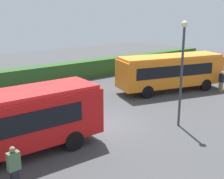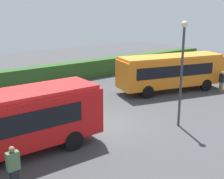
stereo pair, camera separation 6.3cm
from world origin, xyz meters
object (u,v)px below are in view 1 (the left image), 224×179
(person_far, at_px, (221,81))
(lamppost, at_px, (182,63))
(bus_red, at_px, (5,122))
(person_center, at_px, (14,167))
(person_right, at_px, (9,122))
(bus_orange, at_px, (171,70))

(person_far, xyz_separation_m, lamppost, (-8.58, -2.86, 2.86))
(bus_red, bearing_deg, person_center, -102.83)
(person_far, bearing_deg, person_center, 20.97)
(person_right, height_order, lamppost, lamppost)
(person_center, bearing_deg, bus_orange, -73.76)
(person_right, xyz_separation_m, lamppost, (8.57, -4.38, 2.87))
(bus_orange, bearing_deg, person_far, -24.64)
(bus_red, bearing_deg, person_far, 2.66)
(lamppost, bearing_deg, person_far, 18.44)
(bus_orange, bearing_deg, bus_red, -152.53)
(bus_red, height_order, lamppost, lamppost)
(person_center, bearing_deg, bus_red, -18.66)
(person_center, bearing_deg, person_right, -21.83)
(bus_red, distance_m, person_center, 2.91)
(bus_orange, distance_m, person_center, 16.51)
(bus_red, xyz_separation_m, bus_orange, (14.69, 3.36, -0.04))
(person_far, distance_m, lamppost, 9.48)
(person_right, distance_m, lamppost, 10.04)
(bus_red, xyz_separation_m, person_right, (0.81, 2.21, -0.89))
(bus_orange, relative_size, person_center, 5.13)
(bus_red, distance_m, person_far, 17.99)
(bus_red, relative_size, person_far, 5.45)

